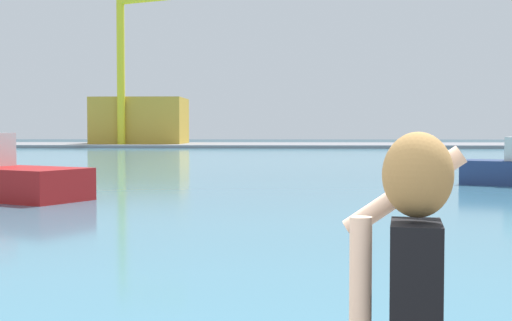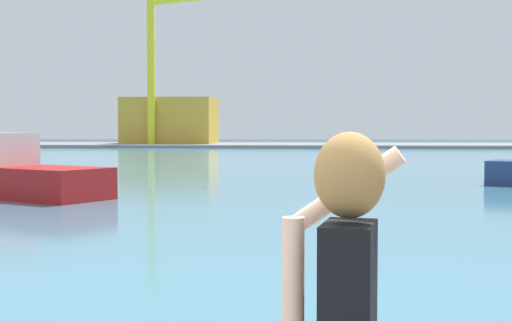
# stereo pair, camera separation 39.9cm
# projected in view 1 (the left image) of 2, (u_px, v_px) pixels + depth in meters

# --- Properties ---
(ground_plane) EXTENTS (220.00, 220.00, 0.00)m
(ground_plane) POSITION_uv_depth(u_px,v_px,m) (281.00, 160.00, 52.76)
(ground_plane) COLOR #334751
(harbor_water) EXTENTS (140.00, 100.00, 0.02)m
(harbor_water) POSITION_uv_depth(u_px,v_px,m) (281.00, 159.00, 54.76)
(harbor_water) COLOR teal
(harbor_water) RESTS_ON ground_plane
(far_shore_dock) EXTENTS (140.00, 20.00, 0.40)m
(far_shore_dock) POSITION_uv_depth(u_px,v_px,m) (282.00, 145.00, 94.68)
(far_shore_dock) COLOR gray
(far_shore_dock) RESTS_ON ground_plane
(person_photographer) EXTENTS (0.53, 0.56, 1.74)m
(person_photographer) POSITION_uv_depth(u_px,v_px,m) (413.00, 300.00, 2.85)
(person_photographer) COLOR #2D3342
(person_photographer) RESTS_ON quay_promenade
(warehouse_left) EXTENTS (11.89, 9.25, 6.11)m
(warehouse_left) POSITION_uv_depth(u_px,v_px,m) (140.00, 121.00, 95.52)
(warehouse_left) COLOR gold
(warehouse_left) RESTS_ON far_shore_dock
(port_crane) EXTENTS (9.25, 4.69, 18.80)m
(port_crane) POSITION_uv_depth(u_px,v_px,m) (127.00, 56.00, 89.69)
(port_crane) COLOR yellow
(port_crane) RESTS_ON far_shore_dock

